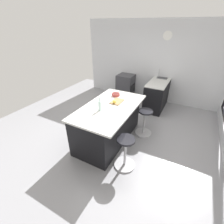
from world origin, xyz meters
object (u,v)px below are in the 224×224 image
object	(u,v)px
stool_by_window	(144,123)
stool_middle	(125,153)
apple_yellow	(114,102)
cutting_board	(117,101)
water_bottle	(100,105)
fruit_bowl	(116,94)
kitchen_island	(109,123)
oven_range	(126,86)

from	to	relation	value
stool_by_window	stool_middle	world-z (taller)	same
apple_yellow	stool_by_window	bearing A→B (deg)	126.47
cutting_board	apple_yellow	bearing A→B (deg)	-2.45
water_bottle	cutting_board	bearing A→B (deg)	165.79
apple_yellow	water_bottle	size ratio (longest dim) A/B	0.24
stool_middle	fruit_bowl	size ratio (longest dim) A/B	3.41
stool_middle	apple_yellow	bearing A→B (deg)	-139.89
kitchen_island	cutting_board	bearing A→B (deg)	162.47
stool_by_window	apple_yellow	world-z (taller)	apple_yellow
apple_yellow	fruit_bowl	distance (m)	0.48
oven_range	water_bottle	bearing A→B (deg)	12.46
kitchen_island	stool_by_window	world-z (taller)	kitchen_island
oven_range	stool_by_window	world-z (taller)	oven_range
cutting_board	apple_yellow	size ratio (longest dim) A/B	4.79
oven_range	water_bottle	world-z (taller)	water_bottle
apple_yellow	water_bottle	world-z (taller)	water_bottle
stool_by_window	water_bottle	distance (m)	1.41
apple_yellow	fruit_bowl	xyz separation A→B (m)	(-0.44, -0.19, -0.02)
stool_by_window	apple_yellow	size ratio (longest dim) A/B	9.36
oven_range	fruit_bowl	size ratio (longest dim) A/B	4.36
stool_by_window	stool_middle	distance (m)	1.24
stool_middle	water_bottle	world-z (taller)	water_bottle
oven_range	apple_yellow	xyz separation A→B (m)	(2.49, 0.78, 0.56)
water_bottle	fruit_bowl	bearing A→B (deg)	-176.75
stool_middle	cutting_board	distance (m)	1.27
cutting_board	water_bottle	world-z (taller)	water_bottle
kitchen_island	stool_by_window	bearing A→B (deg)	130.50
cutting_board	apple_yellow	xyz separation A→B (m)	(0.13, -0.01, 0.05)
fruit_bowl	apple_yellow	bearing A→B (deg)	22.74
oven_range	apple_yellow	distance (m)	2.67
kitchen_island	cutting_board	xyz separation A→B (m)	(-0.28, 0.09, 0.48)
stool_by_window	cutting_board	size ratio (longest dim) A/B	1.95
kitchen_island	stool_middle	distance (m)	0.97
stool_middle	cutting_board	size ratio (longest dim) A/B	1.95
stool_by_window	stool_middle	size ratio (longest dim) A/B	1.00
oven_range	cutting_board	world-z (taller)	cutting_board
stool_by_window	cutting_board	world-z (taller)	cutting_board
water_bottle	fruit_bowl	xyz separation A→B (m)	(-0.87, -0.05, -0.08)
oven_range	cutting_board	distance (m)	2.54
stool_middle	water_bottle	size ratio (longest dim) A/B	2.25
water_bottle	fruit_bowl	world-z (taller)	water_bottle
oven_range	fruit_bowl	bearing A→B (deg)	16.20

